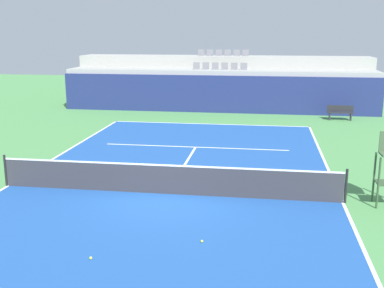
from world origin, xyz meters
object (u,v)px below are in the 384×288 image
tennis_ball_0 (202,241)px  player_bench (340,111)px  tennis_net (167,179)px  tennis_ball_2 (91,258)px

tennis_ball_0 → player_bench: bearing=71.9°
tennis_net → tennis_ball_2: (-0.81, -4.69, -0.47)m
tennis_net → player_bench: size_ratio=7.39×
tennis_ball_2 → tennis_net: bearing=80.2°
tennis_ball_0 → tennis_ball_2: same height
tennis_net → tennis_ball_0: size_ratio=167.88×
tennis_net → tennis_ball_0: 3.80m
player_bench → tennis_ball_2: (-8.20, -19.11, -0.46)m
tennis_net → tennis_ball_0: bearing=-65.2°
player_bench → tennis_ball_2: size_ratio=22.73×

